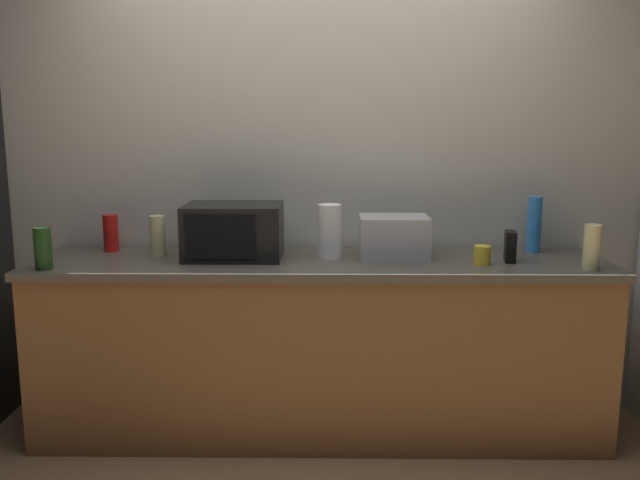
{
  "coord_description": "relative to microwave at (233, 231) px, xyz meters",
  "views": [
    {
      "loc": [
        0.04,
        -2.87,
        1.59
      ],
      "look_at": [
        0.0,
        0.4,
        1.0
      ],
      "focal_mm": 37.93,
      "sensor_mm": 36.0,
      "label": 1
    }
  ],
  "objects": [
    {
      "name": "ground_plane",
      "position": [
        0.43,
        -0.45,
        -1.04
      ],
      "size": [
        8.0,
        8.0,
        0.0
      ],
      "primitive_type": "plane",
      "color": "#93704C"
    },
    {
      "name": "back_wall",
      "position": [
        0.43,
        0.36,
        0.31
      ],
      "size": [
        6.4,
        0.1,
        2.7
      ],
      "primitive_type": "cube",
      "color": "beige",
      "rests_on": "ground_plane"
    },
    {
      "name": "counter_run",
      "position": [
        0.43,
        -0.05,
        -0.58
      ],
      "size": [
        2.84,
        0.64,
        0.9
      ],
      "color": "brown",
      "rests_on": "ground_plane"
    },
    {
      "name": "microwave",
      "position": [
        0.0,
        0.0,
        0.0
      ],
      "size": [
        0.48,
        0.35,
        0.27
      ],
      "color": "black",
      "rests_on": "counter_run"
    },
    {
      "name": "toaster_oven",
      "position": [
        0.8,
        0.01,
        -0.03
      ],
      "size": [
        0.34,
        0.26,
        0.21
      ],
      "primitive_type": "cube",
      "color": "#B7BABF",
      "rests_on": "counter_run"
    },
    {
      "name": "paper_towel_roll",
      "position": [
        0.48,
        0.0,
        0.0
      ],
      "size": [
        0.12,
        0.12,
        0.27
      ],
      "primitive_type": "cylinder",
      "color": "white",
      "rests_on": "counter_run"
    },
    {
      "name": "cordless_phone",
      "position": [
        1.36,
        -0.07,
        -0.06
      ],
      "size": [
        0.07,
        0.12,
        0.15
      ],
      "primitive_type": "cube",
      "rotation": [
        0.0,
        0.0,
        -0.16
      ],
      "color": "black",
      "rests_on": "counter_run"
    },
    {
      "name": "bottle_wine",
      "position": [
        -0.84,
        -0.27,
        -0.04
      ],
      "size": [
        0.08,
        0.08,
        0.2
      ],
      "primitive_type": "cylinder",
      "color": "#1E3F19",
      "rests_on": "counter_run"
    },
    {
      "name": "bottle_vinegar",
      "position": [
        1.69,
        -0.24,
        -0.03
      ],
      "size": [
        0.08,
        0.08,
        0.21
      ],
      "primitive_type": "cylinder",
      "color": "beige",
      "rests_on": "counter_run"
    },
    {
      "name": "bottle_hot_sauce",
      "position": [
        -0.67,
        0.16,
        -0.04
      ],
      "size": [
        0.08,
        0.08,
        0.19
      ],
      "primitive_type": "cylinder",
      "color": "red",
      "rests_on": "counter_run"
    },
    {
      "name": "bottle_spray_cleaner",
      "position": [
        1.55,
        0.17,
        0.01
      ],
      "size": [
        0.07,
        0.07,
        0.29
      ],
      "primitive_type": "cylinder",
      "color": "#338CE5",
      "rests_on": "counter_run"
    },
    {
      "name": "bottle_hand_soap",
      "position": [
        -0.39,
        0.04,
        -0.03
      ],
      "size": [
        0.08,
        0.08,
        0.21
      ],
      "primitive_type": "cylinder",
      "color": "beige",
      "rests_on": "counter_run"
    },
    {
      "name": "mug_yellow",
      "position": [
        1.21,
        -0.14,
        -0.09
      ],
      "size": [
        0.08,
        0.08,
        0.09
      ],
      "primitive_type": "cylinder",
      "color": "yellow",
      "rests_on": "counter_run"
    }
  ]
}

